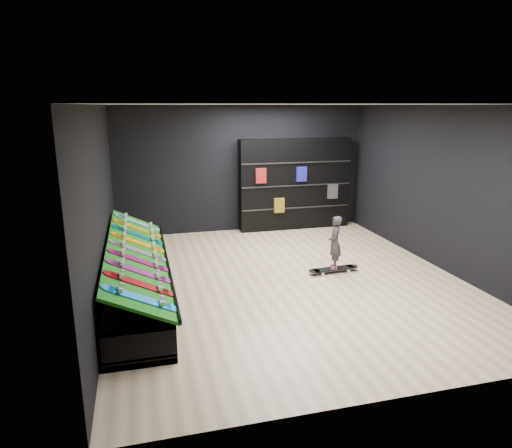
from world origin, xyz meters
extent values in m
cube|color=beige|center=(0.00, 0.00, 0.00)|extent=(6.00, 7.00, 0.01)
cube|color=white|center=(0.00, 0.00, 3.00)|extent=(6.00, 7.00, 0.01)
cube|color=black|center=(0.00, 3.50, 1.50)|extent=(6.00, 0.02, 3.00)
cube|color=black|center=(0.00, -3.50, 1.50)|extent=(6.00, 0.02, 3.00)
cube|color=black|center=(-3.00, 0.00, 1.50)|extent=(0.02, 7.00, 3.00)
cube|color=black|center=(3.00, 0.00, 1.50)|extent=(0.02, 7.00, 3.00)
cube|color=#11570D|center=(-2.50, 0.00, 0.71)|extent=(0.92, 4.50, 0.46)
cube|color=black|center=(1.30, 3.32, 1.11)|extent=(2.76, 0.32, 2.21)
imported|color=black|center=(0.95, 0.11, 0.38)|extent=(0.23, 0.27, 0.59)
camera|label=1|loc=(-2.42, -7.17, 2.99)|focal=32.00mm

